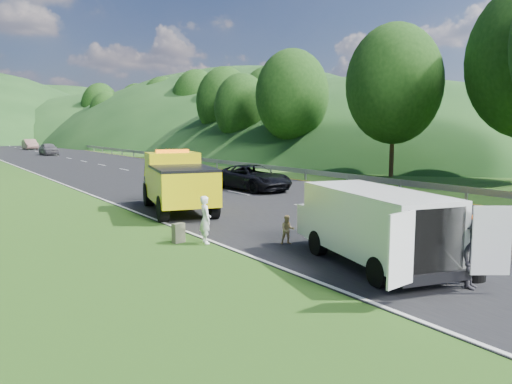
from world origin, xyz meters
TOP-DOWN VIEW (x-y plane):
  - ground at (0.00, 0.00)m, footprint 320.00×320.00m
  - road_surface at (3.00, 40.00)m, footprint 14.00×200.00m
  - guardrail at (10.30, 52.50)m, footprint 0.06×140.00m
  - tree_line_right at (23.00, 60.00)m, footprint 14.00×140.00m
  - tow_truck at (-2.33, 6.46)m, footprint 3.71×6.46m
  - white_van at (-1.80, -4.05)m, footprint 3.80×6.14m
  - woman at (-4.19, 0.60)m, footprint 0.52×0.63m
  - child at (-2.16, -0.95)m, footprint 0.55×0.52m
  - worker at (-1.35, -6.66)m, footprint 1.17×0.87m
  - suitcase at (-4.83, 1.22)m, footprint 0.42×0.29m
  - spare_tire at (-0.75, -6.26)m, footprint 0.68×0.68m
  - passing_suv at (4.37, 10.63)m, footprint 2.72×5.29m
  - dist_car_a at (2.56, 53.98)m, footprint 1.80×4.48m
  - dist_car_b at (3.55, 71.65)m, footprint 1.69×4.83m

SIDE VIEW (x-z plane):
  - ground at x=0.00m, z-range 0.00..0.00m
  - guardrail at x=10.30m, z-range -0.76..0.76m
  - tree_line_right at x=23.00m, z-range -7.00..7.00m
  - woman at x=-4.19m, z-range -0.75..0.75m
  - child at x=-2.16m, z-range -0.45..0.45m
  - worker at x=-1.35m, z-range -0.81..0.81m
  - spare_tire at x=-0.75m, z-range -0.10..0.10m
  - passing_suv at x=4.37m, z-range -0.71..0.71m
  - dist_car_a at x=2.56m, z-range -0.76..0.76m
  - dist_car_b at x=3.55m, z-range -0.80..0.80m
  - road_surface at x=3.00m, z-range 0.00..0.02m
  - suitcase at x=-4.83m, z-range 0.00..0.62m
  - white_van at x=-1.80m, z-range 0.13..2.17m
  - tow_truck at x=-2.33m, z-range -0.03..2.59m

